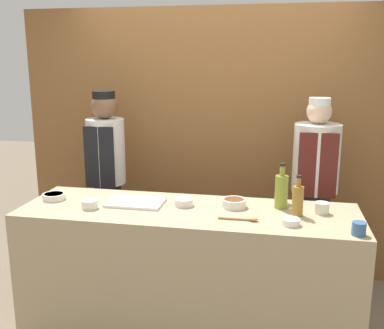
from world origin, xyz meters
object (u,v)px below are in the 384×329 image
(bottle_vinegar, at_px, (298,200))
(chef_right, at_px, (314,193))
(sauce_bowl_green, at_px, (291,221))
(bottle_oil, at_px, (281,191))
(sauce_bowl_yellow, at_px, (184,202))
(bottle_clear, at_px, (282,191))
(chef_left, at_px, (107,178))
(sauce_bowl_brown, at_px, (234,203))
(cutting_board, at_px, (135,202))
(cup_cream, at_px, (322,208))
(sauce_bowl_red, at_px, (54,196))
(wooden_spoon, at_px, (244,219))
(cup_blue, at_px, (359,229))
(sauce_bowl_purple, at_px, (90,204))

(bottle_vinegar, height_order, chef_right, chef_right)
(sauce_bowl_green, height_order, bottle_vinegar, bottle_vinegar)
(bottle_oil, relative_size, chef_right, 0.19)
(bottle_vinegar, bearing_deg, sauce_bowl_yellow, 175.65)
(bottle_clear, bearing_deg, chef_left, 161.79)
(sauce_bowl_green, height_order, sauce_bowl_brown, sauce_bowl_brown)
(chef_left, bearing_deg, chef_right, -0.00)
(cutting_board, relative_size, cup_cream, 4.19)
(sauce_bowl_red, xyz_separation_m, cutting_board, (0.61, 0.02, -0.01))
(sauce_bowl_red, relative_size, bottle_vinegar, 0.61)
(sauce_bowl_brown, relative_size, bottle_oil, 0.54)
(sauce_bowl_yellow, distance_m, wooden_spoon, 0.49)
(cutting_board, distance_m, bottle_clear, 1.04)
(wooden_spoon, bearing_deg, sauce_bowl_brown, 109.26)
(sauce_bowl_yellow, distance_m, cup_cream, 0.93)
(cup_cream, height_order, wooden_spoon, cup_cream)
(sauce_bowl_red, height_order, cup_cream, cup_cream)
(sauce_bowl_yellow, xyz_separation_m, cup_blue, (1.11, -0.33, 0.01))
(sauce_bowl_green, relative_size, cutting_board, 0.29)
(bottle_clear, distance_m, chef_right, 0.58)
(bottle_clear, height_order, bottle_vinegar, bottle_vinegar)
(sauce_bowl_yellow, bearing_deg, sauce_bowl_purple, -163.92)
(sauce_bowl_brown, bearing_deg, sauce_bowl_purple, -167.43)
(sauce_bowl_yellow, bearing_deg, chef_left, 140.34)
(sauce_bowl_green, xyz_separation_m, bottle_oil, (-0.06, 0.32, 0.10))
(cup_blue, relative_size, wooden_spoon, 0.32)
(bottle_oil, xyz_separation_m, chef_left, (-1.50, 0.61, -0.14))
(bottle_clear, bearing_deg, cup_blue, -50.37)
(sauce_bowl_yellow, xyz_separation_m, sauce_bowl_brown, (0.35, 0.04, 0.00))
(cup_cream, bearing_deg, wooden_spoon, -154.58)
(sauce_bowl_yellow, relative_size, sauce_bowl_green, 1.15)
(cup_cream, height_order, chef_right, chef_right)
(sauce_bowl_yellow, height_order, wooden_spoon, sauce_bowl_yellow)
(sauce_bowl_green, bearing_deg, chef_left, 149.12)
(sauce_bowl_brown, height_order, bottle_oil, bottle_oil)
(sauce_bowl_purple, xyz_separation_m, chef_right, (1.55, 0.87, -0.09))
(sauce_bowl_red, bearing_deg, wooden_spoon, -7.34)
(sauce_bowl_brown, height_order, bottle_clear, bottle_clear)
(cutting_board, relative_size, bottle_clear, 1.72)
(sauce_bowl_red, height_order, wooden_spoon, sauce_bowl_red)
(cutting_board, distance_m, chef_right, 1.46)
(sauce_bowl_yellow, xyz_separation_m, wooden_spoon, (0.44, -0.22, -0.02))
(sauce_bowl_purple, distance_m, bottle_vinegar, 1.39)
(sauce_bowl_yellow, distance_m, bottle_clear, 0.70)
(cutting_board, bearing_deg, sauce_bowl_purple, -150.61)
(sauce_bowl_brown, bearing_deg, bottle_vinegar, -12.78)
(sauce_bowl_red, bearing_deg, sauce_bowl_purple, -22.39)
(sauce_bowl_purple, bearing_deg, sauce_bowl_red, 157.61)
(bottle_vinegar, distance_m, wooden_spoon, 0.38)
(cutting_board, distance_m, cup_cream, 1.27)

